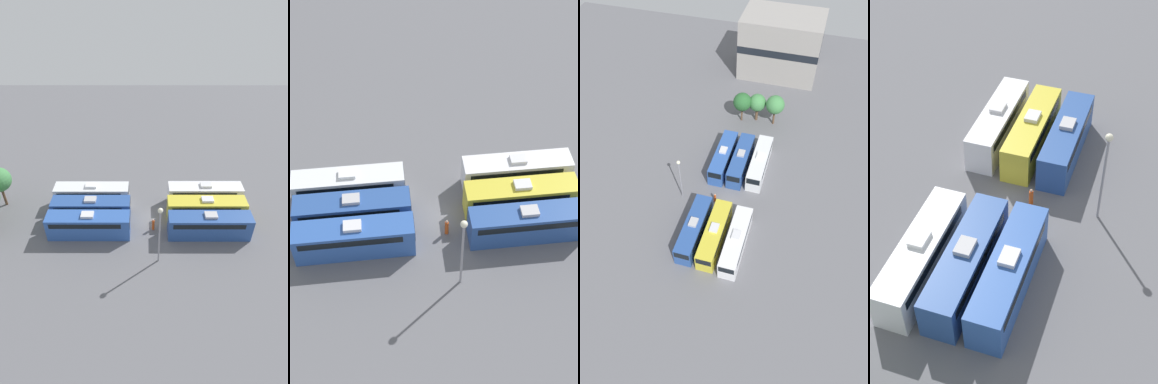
{
  "view_description": "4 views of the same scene",
  "coord_description": "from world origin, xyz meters",
  "views": [
    {
      "loc": [
        -32.19,
        0.6,
        29.04
      ],
      "look_at": [
        1.76,
        0.63,
        3.46
      ],
      "focal_mm": 28.0,
      "sensor_mm": 36.0,
      "label": 1
    },
    {
      "loc": [
        -33.14,
        4.1,
        40.34
      ],
      "look_at": [
        0.21,
        0.29,
        3.27
      ],
      "focal_mm": 50.0,
      "sensor_mm": 36.0,
      "label": 2
    },
    {
      "loc": [
        9.77,
        -37.5,
        48.65
      ],
      "look_at": [
        -0.65,
        -0.76,
        2.99
      ],
      "focal_mm": 35.0,
      "sensor_mm": 36.0,
      "label": 3
    },
    {
      "loc": [
        -10.78,
        29.75,
        31.55
      ],
      "look_at": [
        -1.32,
        1.14,
        2.89
      ],
      "focal_mm": 50.0,
      "sensor_mm": 36.0,
      "label": 4
    }
  ],
  "objects": [
    {
      "name": "bus_0",
      "position": [
        -3.29,
        -7.97,
        1.84
      ],
      "size": [
        2.6,
        10.91,
        3.71
      ],
      "color": "#284C93",
      "rests_on": "ground_plane"
    },
    {
      "name": "tree_0",
      "position": [
        -3.11,
        20.95,
        4.38
      ],
      "size": [
        3.54,
        3.54,
        6.18
      ],
      "color": "brown",
      "rests_on": "ground_plane"
    },
    {
      "name": "bus_3",
      "position": [
        -3.22,
        7.96,
        1.84
      ],
      "size": [
        2.6,
        10.91,
        3.71
      ],
      "color": "#2D56A8",
      "rests_on": "ground_plane"
    },
    {
      "name": "tree_1",
      "position": [
        -0.32,
        21.93,
        4.05
      ],
      "size": [
        3.38,
        3.38,
        5.8
      ],
      "color": "brown",
      "rests_on": "ground_plane"
    },
    {
      "name": "bus_5",
      "position": [
        3.25,
        8.39,
        1.84
      ],
      "size": [
        2.6,
        10.91,
        3.71
      ],
      "color": "silver",
      "rests_on": "ground_plane"
    },
    {
      "name": "worker_person",
      "position": [
        -2.22,
        -0.64,
        0.85
      ],
      "size": [
        0.36,
        0.36,
        1.83
      ],
      "color": "#CC4C19",
      "rests_on": "ground_plane"
    },
    {
      "name": "bus_2",
      "position": [
        3.36,
        -8.4,
        1.84
      ],
      "size": [
        2.6,
        10.91,
        3.71
      ],
      "color": "silver",
      "rests_on": "ground_plane"
    },
    {
      "name": "bus_4",
      "position": [
        -0.05,
        8.04,
        1.84
      ],
      "size": [
        2.6,
        10.91,
        3.71
      ],
      "color": "#284C93",
      "rests_on": "ground_plane"
    },
    {
      "name": "light_pole",
      "position": [
        -7.74,
        -1.15,
        5.64
      ],
      "size": [
        0.6,
        0.6,
        8.41
      ],
      "color": "gray",
      "rests_on": "ground_plane"
    },
    {
      "name": "ground_plane",
      "position": [
        0.0,
        0.0,
        0.0
      ],
      "size": [
        121.84,
        121.84,
        0.0
      ],
      "primitive_type": "plane",
      "color": "slate"
    },
    {
      "name": "tree_2",
      "position": [
        3.21,
        21.59,
        4.53
      ],
      "size": [
        3.6,
        3.6,
        6.36
      ],
      "color": "brown",
      "rests_on": "ground_plane"
    },
    {
      "name": "bus_1",
      "position": [
        -0.03,
        -8.07,
        1.84
      ],
      "size": [
        2.6,
        10.91,
        3.71
      ],
      "color": "gold",
      "rests_on": "ground_plane"
    },
    {
      "name": "depot_building",
      "position": [
        0.73,
        40.29,
        6.61
      ],
      "size": [
        17.14,
        11.31,
        13.07
      ],
      "color": "gray",
      "rests_on": "ground_plane"
    }
  ]
}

